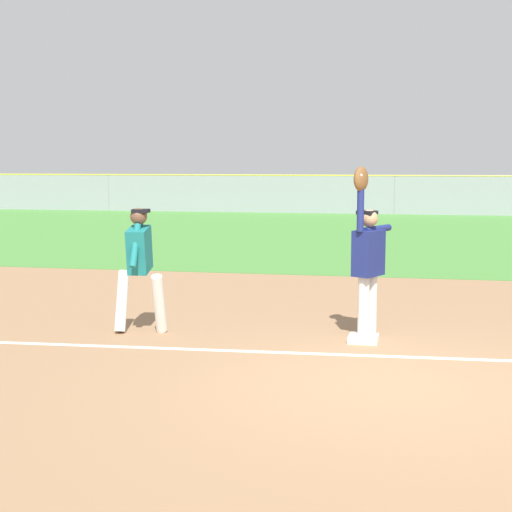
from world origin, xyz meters
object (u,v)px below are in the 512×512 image
object	(u,v)px
baseball	(360,175)
parked_car_white	(205,194)
fielder	(368,255)
parked_car_blue	(433,196)
runner	(140,261)
first_base	(363,339)
parked_car_black	(311,195)

from	to	relation	value
baseball	parked_car_white	size ratio (longest dim) A/B	0.02
fielder	baseball	world-z (taller)	fielder
baseball	parked_car_blue	world-z (taller)	baseball
runner	baseball	distance (m)	3.18
first_base	parked_car_white	bearing A→B (deg)	108.63
parked_car_white	parked_car_black	world-z (taller)	same
runner	parked_car_white	size ratio (longest dim) A/B	0.38
fielder	parked_car_white	distance (m)	28.76
parked_car_white	parked_car_black	size ratio (longest dim) A/B	0.99
first_base	parked_car_white	distance (m)	28.89
parked_car_white	parked_car_blue	size ratio (longest dim) A/B	1.01
baseball	parked_car_black	world-z (taller)	baseball
fielder	parked_car_white	bearing A→B (deg)	-42.82
fielder	parked_car_black	size ratio (longest dim) A/B	0.51
first_base	parked_car_black	world-z (taller)	parked_car_black
parked_car_black	first_base	bearing A→B (deg)	-78.57
runner	parked_car_black	size ratio (longest dim) A/B	0.38
parked_car_white	first_base	bearing A→B (deg)	-73.68
runner	parked_car_blue	xyz separation A→B (m)	(5.20, 27.48, -0.32)
baseball	parked_car_blue	size ratio (longest dim) A/B	0.02
first_base	parked_car_white	size ratio (longest dim) A/B	0.08
baseball	parked_car_white	distance (m)	28.99
baseball	parked_car_white	world-z (taller)	baseball
first_base	baseball	size ratio (longest dim) A/B	5.14
runner	parked_car_white	bearing A→B (deg)	96.74
runner	baseball	xyz separation A→B (m)	(2.96, -0.04, 1.17)
first_base	runner	size ratio (longest dim) A/B	0.22
baseball	parked_car_blue	xyz separation A→B (m)	(2.24, 27.52, -1.49)
first_base	parked_car_white	world-z (taller)	parked_car_white
fielder	baseball	size ratio (longest dim) A/B	30.81
parked_car_blue	first_base	bearing A→B (deg)	-95.63
fielder	parked_car_black	world-z (taller)	fielder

